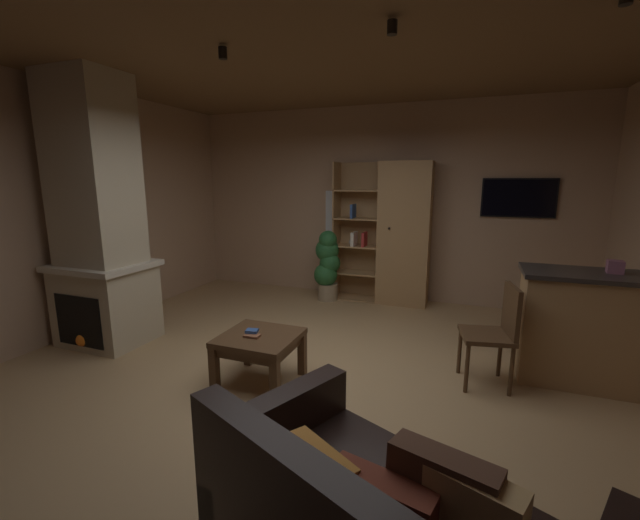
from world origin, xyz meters
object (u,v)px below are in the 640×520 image
Objects in this scene: stone_fireplace at (99,227)px; dining_chair at (497,329)px; kitchen_bar_counter at (609,331)px; wall_mounted_tv at (518,198)px; coffee_table at (260,344)px; tissue_box at (615,267)px; table_book_1 at (252,331)px; table_book_0 at (252,336)px; potted_floor_plant at (327,264)px; bookshelf_cabinet at (398,235)px.

stone_fireplace is 4.15m from dining_chair.
wall_mounted_tv reaches higher than kitchen_bar_counter.
wall_mounted_tv is (2.26, 3.07, 1.20)m from coffee_table.
tissue_box is 1.15× the size of table_book_1.
coffee_table is 4.00m from wall_mounted_tv.
wall_mounted_tv is (2.30, 3.14, 1.10)m from table_book_0.
coffee_table is (2.08, -0.24, -0.94)m from stone_fireplace.
kitchen_bar_counter is at bearing 20.24° from dining_chair.
table_book_1 is 2.16m from dining_chair.
dining_chair reaches higher than table_book_1.
table_book_1 is (-2.95, -1.11, -0.59)m from tissue_box.
table_book_0 is 0.13× the size of potted_floor_plant.
bookshelf_cabinet reaches higher than coffee_table.
bookshelf_cabinet is at bearing 140.82° from tissue_box.
bookshelf_cabinet reaches higher than tissue_box.
kitchen_bar_counter reaches higher than table_book_1.
table_book_1 is at bearing -167.53° from coffee_table.
tissue_box is 2.14m from wall_mounted_tv.
wall_mounted_tv reaches higher than tissue_box.
table_book_0 is 2.15m from dining_chair.
stone_fireplace is 3.14× the size of dining_chair.
stone_fireplace is 4.34× the size of coffee_table.
wall_mounted_tv is at bearing 107.38° from tissue_box.
potted_floor_plant is at bearing 95.54° from table_book_0.
dining_chair is (1.97, 0.70, 0.16)m from coffee_table.
coffee_table is (-2.89, -1.04, -0.15)m from kitchen_bar_counter.
coffee_table is at bearing -126.32° from wall_mounted_tv.
bookshelf_cabinet is at bearing 120.29° from dining_chair.
bookshelf_cabinet is 15.06× the size of table_book_0.
wall_mounted_tv reaches higher than potted_floor_plant.
dining_chair is 0.99× the size of wall_mounted_tv.
dining_chair is (-0.91, -0.39, -0.55)m from tissue_box.
bookshelf_cabinet is at bearing 43.25° from stone_fireplace.
dining_chair reaches higher than coffee_table.
kitchen_bar_counter is 10.66× the size of table_book_0.
stone_fireplace is at bearing -170.29° from tissue_box.
tissue_box is 3.20m from table_book_0.
table_book_1 is at bearing -105.01° from bookshelf_cabinet.
potted_floor_plant is (-0.23, 2.65, 0.07)m from table_book_1.
stone_fireplace reaches higher than potted_floor_plant.
stone_fireplace reaches higher than table_book_1.
kitchen_bar_counter is 0.98m from dining_chair.
potted_floor_plant is at bearing -170.21° from wall_mounted_tv.
kitchen_bar_counter is 3.14m from table_book_1.
tissue_box is (2.17, -1.77, 0.05)m from bookshelf_cabinet.
table_book_0 is at bearing -158.42° from tissue_box.
stone_fireplace is 5.04m from tissue_box.
wall_mounted_tv reaches higher than dining_chair.
tissue_box is (-0.01, 0.05, 0.56)m from kitchen_bar_counter.
dining_chair is 2.98m from potted_floor_plant.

